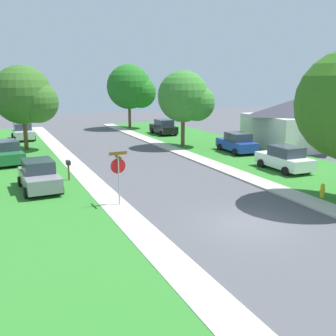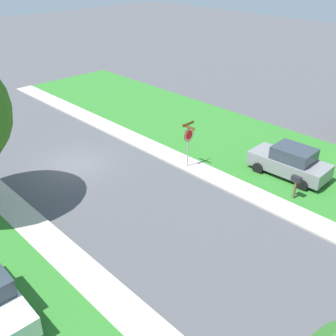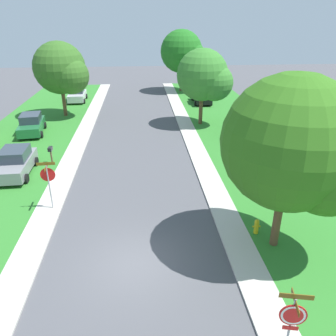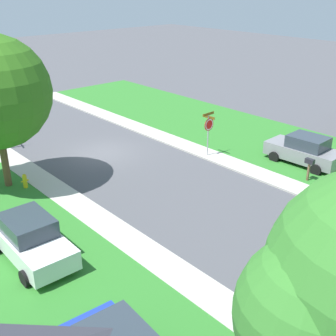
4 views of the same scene
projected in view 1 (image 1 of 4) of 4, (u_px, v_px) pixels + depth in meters
ground_plane at (249, 224)px, 17.31m from camera, size 120.00×120.00×0.00m
sidewalk_east at (208, 162)px, 29.86m from camera, size 1.40×56.00×0.10m
lawn_east at (259, 158)px, 31.72m from camera, size 8.00×56.00×0.08m
sidewalk_west at (84, 174)px, 26.13m from camera, size 1.40×56.00×0.10m
lawn_west at (7, 182)px, 24.27m from camera, size 8.00×56.00×0.08m
stop_sign_far_corner at (118, 169)px, 19.36m from camera, size 0.92×0.92×2.77m
car_white_behind_trees at (285, 159)px, 27.05m from camera, size 2.10×4.33×1.76m
car_grey_near_corner at (39, 176)px, 22.31m from camera, size 2.18×4.37×1.76m
car_silver_driveway_right at (23, 132)px, 40.69m from camera, size 2.16×4.36×1.76m
car_black_far_down_street at (164, 127)px, 44.59m from camera, size 2.10×4.33×1.76m
car_blue_across_road at (237, 143)px, 33.69m from camera, size 2.26×4.41×1.76m
car_green_kerbside_mid at (7, 153)px, 29.23m from camera, size 2.48×4.51×1.76m
tree_across_left at (187, 98)px, 35.83m from camera, size 5.02×4.67×6.99m
tree_corner_large at (132, 88)px, 49.30m from camera, size 5.94×5.53×8.01m
tree_across_right at (26, 97)px, 33.99m from camera, size 5.44×5.06×7.40m
house_right_setback at (300, 121)px, 36.33m from camera, size 9.50×8.39×4.60m
fire_hydrant at (322, 191)px, 20.89m from camera, size 0.38×0.22×0.83m
mailbox at (68, 165)px, 24.34m from camera, size 0.24×0.48×1.31m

